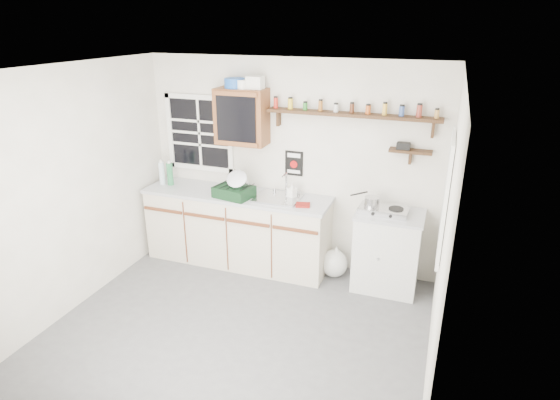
{
  "coord_description": "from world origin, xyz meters",
  "views": [
    {
      "loc": [
        1.72,
        -3.5,
        2.87
      ],
      "look_at": [
        0.25,
        0.55,
        1.21
      ],
      "focal_mm": 30.0,
      "sensor_mm": 36.0,
      "label": 1
    }
  ],
  "objects_px": {
    "spice_shelf": "(352,114)",
    "right_cabinet": "(387,250)",
    "hotplate": "(384,210)",
    "dish_rack": "(235,189)",
    "main_cabinet": "(238,228)",
    "upper_cabinet": "(242,117)"
  },
  "relations": [
    {
      "from": "upper_cabinet",
      "to": "dish_rack",
      "type": "xyz_separation_m",
      "value": [
        0.01,
        -0.26,
        -0.8
      ]
    },
    {
      "from": "right_cabinet",
      "to": "hotplate",
      "type": "xyz_separation_m",
      "value": [
        -0.08,
        -0.02,
        0.49
      ]
    },
    {
      "from": "right_cabinet",
      "to": "dish_rack",
      "type": "height_order",
      "value": "dish_rack"
    },
    {
      "from": "spice_shelf",
      "to": "right_cabinet",
      "type": "bearing_deg",
      "value": -19.86
    },
    {
      "from": "right_cabinet",
      "to": "upper_cabinet",
      "type": "height_order",
      "value": "upper_cabinet"
    },
    {
      "from": "right_cabinet",
      "to": "hotplate",
      "type": "bearing_deg",
      "value": -165.1
    },
    {
      "from": "main_cabinet",
      "to": "dish_rack",
      "type": "height_order",
      "value": "dish_rack"
    },
    {
      "from": "spice_shelf",
      "to": "dish_rack",
      "type": "xyz_separation_m",
      "value": [
        -1.27,
        -0.33,
        -0.91
      ]
    },
    {
      "from": "right_cabinet",
      "to": "hotplate",
      "type": "distance_m",
      "value": 0.49
    },
    {
      "from": "main_cabinet",
      "to": "right_cabinet",
      "type": "bearing_deg",
      "value": 0.79
    },
    {
      "from": "right_cabinet",
      "to": "spice_shelf",
      "type": "distance_m",
      "value": 1.57
    },
    {
      "from": "main_cabinet",
      "to": "upper_cabinet",
      "type": "relative_size",
      "value": 3.55
    },
    {
      "from": "spice_shelf",
      "to": "dish_rack",
      "type": "height_order",
      "value": "spice_shelf"
    },
    {
      "from": "main_cabinet",
      "to": "right_cabinet",
      "type": "height_order",
      "value": "main_cabinet"
    },
    {
      "from": "right_cabinet",
      "to": "spice_shelf",
      "type": "xyz_separation_m",
      "value": [
        -0.52,
        0.19,
        1.47
      ]
    },
    {
      "from": "main_cabinet",
      "to": "upper_cabinet",
      "type": "bearing_deg",
      "value": 76.32
    },
    {
      "from": "main_cabinet",
      "to": "spice_shelf",
      "type": "bearing_deg",
      "value": 9.2
    },
    {
      "from": "main_cabinet",
      "to": "upper_cabinet",
      "type": "xyz_separation_m",
      "value": [
        0.03,
        0.14,
        1.36
      ]
    },
    {
      "from": "right_cabinet",
      "to": "dish_rack",
      "type": "distance_m",
      "value": 1.89
    },
    {
      "from": "right_cabinet",
      "to": "spice_shelf",
      "type": "height_order",
      "value": "spice_shelf"
    },
    {
      "from": "main_cabinet",
      "to": "right_cabinet",
      "type": "relative_size",
      "value": 2.54
    },
    {
      "from": "spice_shelf",
      "to": "hotplate",
      "type": "height_order",
      "value": "spice_shelf"
    }
  ]
}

